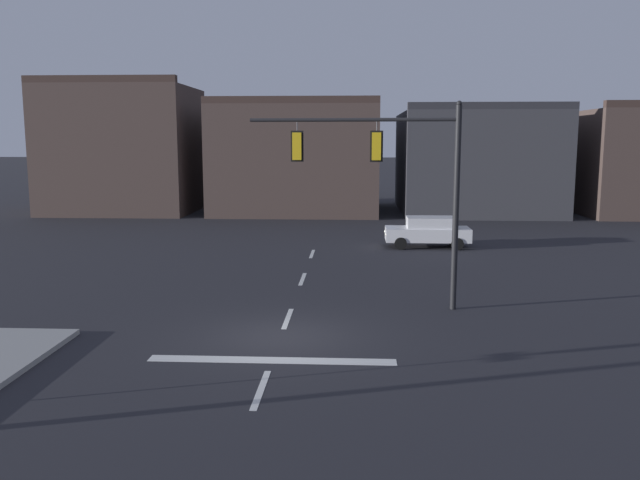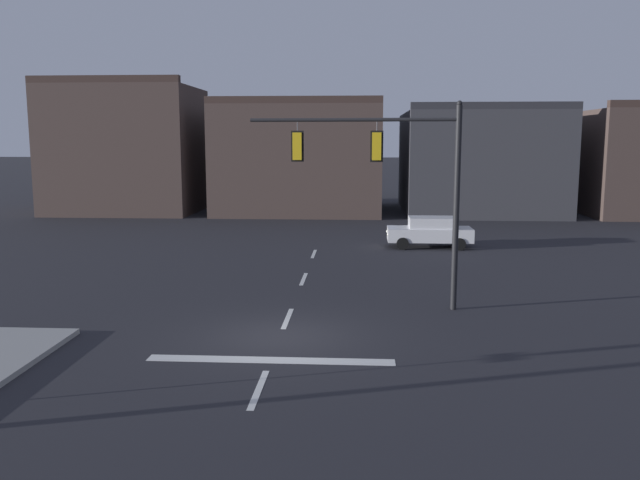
{
  "view_description": "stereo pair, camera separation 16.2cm",
  "coord_description": "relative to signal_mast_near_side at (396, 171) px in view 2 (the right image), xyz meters",
  "views": [
    {
      "loc": [
        2.09,
        -18.14,
        5.61
      ],
      "look_at": [
        0.99,
        2.7,
        2.43
      ],
      "focal_mm": 36.85,
      "sensor_mm": 36.0,
      "label": 1
    },
    {
      "loc": [
        2.26,
        -18.13,
        5.61
      ],
      "look_at": [
        0.99,
        2.7,
        2.43
      ],
      "focal_mm": 36.85,
      "sensor_mm": 36.0,
      "label": 2
    }
  ],
  "objects": [
    {
      "name": "ground_plane",
      "position": [
        -3.45,
        -3.61,
        -4.61
      ],
      "size": [
        400.0,
        400.0,
        0.0
      ],
      "primitive_type": "plane",
      "color": "#232328"
    },
    {
      "name": "lane_centreline",
      "position": [
        -3.45,
        -1.61,
        -4.61
      ],
      "size": [
        0.16,
        26.4,
        0.01
      ],
      "color": "silver",
      "rests_on": "ground"
    },
    {
      "name": "signal_mast_near_side",
      "position": [
        0.0,
        0.0,
        0.0
      ],
      "size": [
        6.92,
        0.62,
        6.86
      ],
      "color": "black",
      "rests_on": "ground"
    },
    {
      "name": "stop_bar_paint",
      "position": [
        -3.45,
        -5.61,
        -4.61
      ],
      "size": [
        6.4,
        0.5,
        0.01
      ],
      "primitive_type": "cube",
      "color": "silver",
      "rests_on": "ground"
    },
    {
      "name": "building_row",
      "position": [
        0.47,
        30.27,
        -0.45
      ],
      "size": [
        52.09,
        12.96,
        10.14
      ],
      "color": "#473833",
      "rests_on": "ground"
    },
    {
      "name": "car_lot_nearside",
      "position": [
        2.54,
        12.77,
        -3.76
      ],
      "size": [
        4.46,
        1.93,
        1.61
      ],
      "color": "silver",
      "rests_on": "ground"
    }
  ]
}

